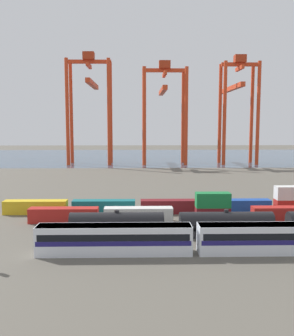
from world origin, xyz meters
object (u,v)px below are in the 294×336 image
(passenger_train, at_px, (274,237))
(shipping_container_9, at_px, (36,207))
(gantry_crane_central, at_px, (164,102))
(shipping_container_12, at_px, (239,206))
(freight_tank_row, at_px, (280,224))
(gantry_crane_east, at_px, (237,99))
(gantry_crane_west, at_px, (90,97))
(shipping_container_2, at_px, (213,214))

(passenger_train, relative_size, shipping_container_9, 5.24)
(shipping_container_9, xyz_separation_m, gantry_crane_central, (31.10, 96.73, 25.92))
(shipping_container_9, xyz_separation_m, shipping_container_12, (39.53, 0.00, 0.00))
(freight_tank_row, relative_size, shipping_container_9, 5.33)
(passenger_train, xyz_separation_m, gantry_crane_east, (25.41, 121.03, 26.39))
(passenger_train, distance_m, freight_tank_row, 8.38)
(gantry_crane_west, bearing_deg, shipping_container_9, -89.20)
(gantry_crane_east, bearing_deg, gantry_crane_west, -179.14)
(shipping_container_9, xyz_separation_m, gantry_crane_west, (-1.35, 96.68, 27.86))
(shipping_container_12, distance_m, gantry_crane_west, 108.60)
(passenger_train, height_order, shipping_container_2, passenger_train)
(gantry_crane_central, bearing_deg, shipping_container_9, -107.82)
(shipping_container_2, distance_m, gantry_crane_east, 112.07)
(passenger_train, xyz_separation_m, shipping_container_12, (1.40, 23.37, -0.84))
(shipping_container_9, relative_size, gantry_crane_east, 0.26)
(freight_tank_row, bearing_deg, shipping_container_2, 133.59)
(freight_tank_row, height_order, shipping_container_12, freight_tank_row)
(gantry_crane_east, bearing_deg, shipping_container_12, -103.81)
(gantry_crane_west, bearing_deg, gantry_crane_east, 0.86)
(shipping_container_9, height_order, gantry_crane_west, gantry_crane_west)
(passenger_train, distance_m, shipping_container_2, 17.46)
(shipping_container_12, xyz_separation_m, gantry_crane_east, (24.01, 97.65, 27.23))
(freight_tank_row, distance_m, gantry_crane_east, 118.55)
(shipping_container_12, xyz_separation_m, gantry_crane_west, (-40.88, 96.68, 27.86))
(gantry_crane_east, bearing_deg, freight_tank_row, -100.88)
(freight_tank_row, xyz_separation_m, shipping_container_2, (-8.67, 9.11, -0.67))
(shipping_container_12, relative_size, gantry_crane_central, 0.27)
(shipping_container_12, height_order, gantry_crane_central, gantry_crane_central)
(shipping_container_2, bearing_deg, passenger_train, -73.06)
(shipping_container_12, distance_m, gantry_crane_east, 104.18)
(passenger_train, relative_size, gantry_crane_east, 1.35)
(shipping_container_12, height_order, gantry_crane_east, gantry_crane_east)
(shipping_container_2, distance_m, gantry_crane_west, 112.45)
(passenger_train, distance_m, gantry_crane_east, 126.45)
(gantry_crane_west, relative_size, gantry_crane_central, 1.08)
(passenger_train, bearing_deg, shipping_container_12, 86.57)
(gantry_crane_west, xyz_separation_m, gantry_crane_central, (32.44, 0.05, -1.94))
(passenger_train, bearing_deg, shipping_container_2, 106.94)
(passenger_train, bearing_deg, gantry_crane_east, 78.14)
(gantry_crane_east, bearing_deg, shipping_container_9, -123.05)
(freight_tank_row, bearing_deg, gantry_crane_west, 110.95)
(freight_tank_row, relative_size, gantry_crane_east, 1.38)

